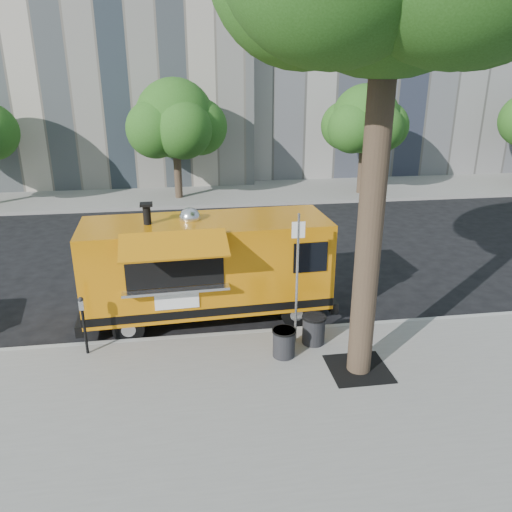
% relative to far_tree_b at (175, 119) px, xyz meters
% --- Properties ---
extents(ground, '(120.00, 120.00, 0.00)m').
position_rel_far_tree_b_xyz_m(ground, '(1.00, -12.70, -3.83)').
color(ground, black).
rests_on(ground, ground).
extents(sidewalk, '(60.00, 6.00, 0.15)m').
position_rel_far_tree_b_xyz_m(sidewalk, '(1.00, -16.70, -3.76)').
color(sidewalk, gray).
rests_on(sidewalk, ground).
extents(curb, '(60.00, 0.14, 0.16)m').
position_rel_far_tree_b_xyz_m(curb, '(1.00, -13.63, -3.76)').
color(curb, '#999993').
rests_on(curb, ground).
extents(far_sidewalk, '(60.00, 5.00, 0.15)m').
position_rel_far_tree_b_xyz_m(far_sidewalk, '(1.00, 0.80, -3.76)').
color(far_sidewalk, gray).
rests_on(far_sidewalk, ground).
extents(building_mid, '(20.00, 14.00, 20.00)m').
position_rel_far_tree_b_xyz_m(building_mid, '(13.00, 10.30, 6.17)').
color(building_mid, gray).
rests_on(building_mid, ground).
extents(tree_well, '(1.20, 1.20, 0.02)m').
position_rel_far_tree_b_xyz_m(tree_well, '(3.60, -15.50, -3.68)').
color(tree_well, black).
rests_on(tree_well, sidewalk).
extents(far_tree_b, '(3.60, 3.60, 5.50)m').
position_rel_far_tree_b_xyz_m(far_tree_b, '(0.00, 0.00, 0.00)').
color(far_tree_b, '#33261C').
rests_on(far_tree_b, far_sidewalk).
extents(far_tree_c, '(3.24, 3.24, 5.21)m').
position_rel_far_tree_b_xyz_m(far_tree_c, '(9.00, -0.30, -0.12)').
color(far_tree_c, '#33261C').
rests_on(far_tree_c, far_sidewalk).
extents(sign_post, '(0.28, 0.06, 3.00)m').
position_rel_far_tree_b_xyz_m(sign_post, '(2.55, -14.25, -1.98)').
color(sign_post, silver).
rests_on(sign_post, sidewalk).
extents(parking_meter, '(0.11, 0.11, 1.33)m').
position_rel_far_tree_b_xyz_m(parking_meter, '(-2.00, -14.05, -2.85)').
color(parking_meter, black).
rests_on(parking_meter, sidewalk).
extents(food_truck, '(6.27, 3.07, 3.04)m').
position_rel_far_tree_b_xyz_m(food_truck, '(0.69, -12.53, -2.41)').
color(food_truck, orange).
rests_on(food_truck, ground).
extents(trash_bin_left, '(0.52, 0.52, 0.62)m').
position_rel_far_tree_b_xyz_m(trash_bin_left, '(2.18, -14.77, -3.35)').
color(trash_bin_left, black).
rests_on(trash_bin_left, sidewalk).
extents(trash_bin_right, '(0.55, 0.55, 0.66)m').
position_rel_far_tree_b_xyz_m(trash_bin_right, '(2.95, -14.32, -3.33)').
color(trash_bin_right, black).
rests_on(trash_bin_right, sidewalk).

